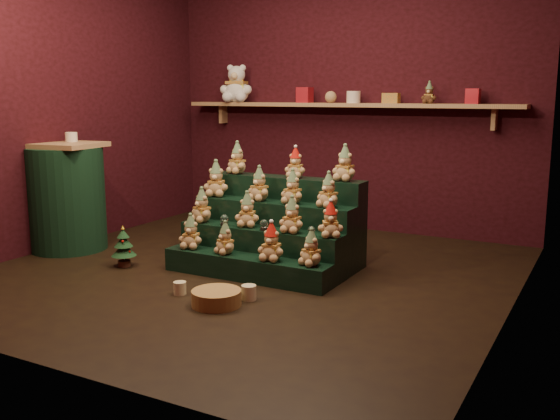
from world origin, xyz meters
The scene contains 41 objects.
ground centered at (0.00, 0.00, 0.00)m, with size 4.00×4.00×0.00m, color black.
back_wall centered at (0.00, 2.05, 1.40)m, with size 4.00×0.10×2.80m, color black.
front_wall centered at (0.00, -2.05, 1.40)m, with size 4.00×0.10×2.80m, color black.
left_wall centered at (-2.05, 0.00, 1.40)m, with size 0.10×4.00×2.80m, color black.
right_wall centered at (2.05, 0.00, 1.40)m, with size 0.10×4.00×2.80m, color black.
back_shelf centered at (0.00, 1.87, 1.29)m, with size 3.60×0.26×0.24m.
riser_tier_front centered at (0.08, -0.15, 0.09)m, with size 1.40×0.22×0.18m, color black.
riser_tier_midfront centered at (0.08, 0.07, 0.18)m, with size 1.40×0.22×0.36m, color black.
riser_tier_midback centered at (0.08, 0.29, 0.27)m, with size 1.40×0.22×0.54m, color black.
riser_tier_back centered at (0.08, 0.51, 0.36)m, with size 1.40×0.22×0.72m, color black.
teddy_0 centered at (-0.44, -0.14, 0.32)m, with size 0.20×0.18×0.27m, color tan, non-canonical shape.
teddy_1 centered at (-0.10, -0.16, 0.31)m, with size 0.18×0.16×0.25m, color tan, non-canonical shape.
teddy_2 centered at (0.31, -0.16, 0.32)m, with size 0.20×0.18×0.29m, color tan, non-canonical shape.
teddy_3 centered at (0.63, -0.14, 0.31)m, with size 0.19×0.17×0.26m, color tan, non-canonical shape.
teddy_4 centered at (-0.47, 0.06, 0.50)m, with size 0.20×0.18×0.28m, color tan, non-canonical shape.
teddy_5 centered at (-0.04, 0.08, 0.50)m, with size 0.20×0.18×0.28m, color tan, non-canonical shape.
teddy_6 centered at (0.38, 0.05, 0.50)m, with size 0.20×0.18×0.28m, color tan, non-canonical shape.
teddy_7 centered at (0.70, 0.05, 0.49)m, with size 0.19×0.17×0.27m, color tan, non-canonical shape.
teddy_8 centered at (-0.49, 0.30, 0.69)m, with size 0.22×0.19×0.30m, color tan, non-canonical shape.
teddy_9 centered at (-0.05, 0.29, 0.68)m, with size 0.20×0.18×0.28m, color tan, non-canonical shape.
teddy_10 centered at (0.26, 0.29, 0.68)m, with size 0.19×0.17×0.27m, color tan, non-canonical shape.
teddy_11 centered at (0.58, 0.27, 0.68)m, with size 0.19×0.17×0.27m, color tan, non-canonical shape.
teddy_12 centered at (-0.40, 0.50, 0.86)m, with size 0.20×0.18×0.27m, color tan, non-canonical shape.
teddy_13 centered at (0.18, 0.50, 0.85)m, with size 0.18×0.16×0.25m, color tan, non-canonical shape.
teddy_14 centered at (0.61, 0.52, 0.86)m, with size 0.20×0.18×0.28m, color tan, non-canonical shape.
snow_globe_a centered at (-0.22, 0.01, 0.41)m, with size 0.07×0.07×0.09m.
snow_globe_b centered at (0.15, 0.01, 0.40)m, with size 0.07×0.07×0.09m.
snow_globe_c centered at (0.56, 0.01, 0.40)m, with size 0.06×0.06×0.08m.
side_table centered at (-1.85, -0.12, 0.49)m, with size 0.70×0.68×0.98m.
table_ornament centered at (-1.85, -0.02, 1.03)m, with size 0.11×0.11×0.09m, color beige.
mini_christmas_tree centered at (-0.99, -0.33, 0.17)m, with size 0.21×0.21×0.35m.
mug_left centered at (-0.14, -0.70, 0.05)m, with size 0.09×0.09×0.09m, color beige.
mug_right centered at (0.36, -0.57, 0.05)m, with size 0.10×0.10×0.10m, color beige.
wicker_basket centered at (0.23, -0.77, 0.05)m, with size 0.34×0.34×0.11m, color #A28041.
white_bear centered at (-1.25, 1.84, 1.58)m, with size 0.37×0.33×0.51m, color white, non-canonical shape.
brown_bear centered at (0.91, 1.84, 1.42)m, with size 0.14×0.13×0.20m, color #50311A, non-canonical shape.
gift_tin_red_a centered at (-0.41, 1.85, 1.40)m, with size 0.14×0.14×0.16m, color #AE1A26.
gift_tin_cream centered at (0.14, 1.85, 1.38)m, with size 0.14×0.14×0.12m, color beige.
gift_tin_red_b centered at (1.31, 1.85, 1.39)m, with size 0.12×0.12×0.14m, color #AE1A26.
shelf_plush_ball centered at (-0.11, 1.85, 1.38)m, with size 0.12×0.12×0.12m, color tan.
scarf_gift_box centered at (0.53, 1.85, 1.37)m, with size 0.16×0.10×0.10m, color orange.
Camera 1 is at (2.54, -4.11, 1.41)m, focal length 40.00 mm.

